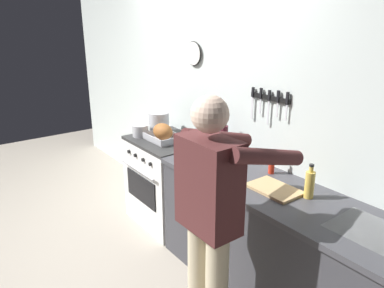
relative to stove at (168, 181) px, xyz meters
name	(u,v)px	position (x,y,z in m)	size (l,w,h in m)	color
ground_plane	(88,264)	(0.22, -0.99, -0.45)	(8.00, 8.00, 0.00)	#A89E8E
wall_back	(209,99)	(0.22, 0.36, 0.85)	(6.00, 0.13, 2.60)	silver
counter_block	(274,245)	(1.43, 0.00, 0.01)	(2.03, 0.65, 0.90)	#38383D
stove	(168,181)	(0.00, 0.00, 0.00)	(0.76, 0.67, 0.90)	white
person_cook	(211,213)	(1.46, -0.64, 0.50)	(0.51, 0.63, 1.66)	#C6B793
roasting_pan	(163,133)	(0.00, -0.05, 0.53)	(0.35, 0.26, 0.17)	#B7B7BC
stock_pot	(159,123)	(-0.25, 0.07, 0.56)	(0.21, 0.21, 0.22)	#B7B7BC
saucepan	(140,131)	(-0.26, -0.15, 0.51)	(0.16, 0.16, 0.12)	#B7B7BC
cutting_board	(274,189)	(1.41, -0.02, 0.46)	(0.36, 0.24, 0.02)	tan
bottle_dish_soap	(215,142)	(0.56, 0.15, 0.55)	(0.07, 0.07, 0.24)	#338CCC
bottle_hot_sauce	(272,164)	(1.19, 0.19, 0.53)	(0.05, 0.05, 0.19)	red
bottle_cooking_oil	(310,184)	(1.62, 0.08, 0.55)	(0.06, 0.06, 0.24)	gold
bottle_wine_red	(224,139)	(0.64, 0.19, 0.59)	(0.07, 0.07, 0.33)	#47141E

